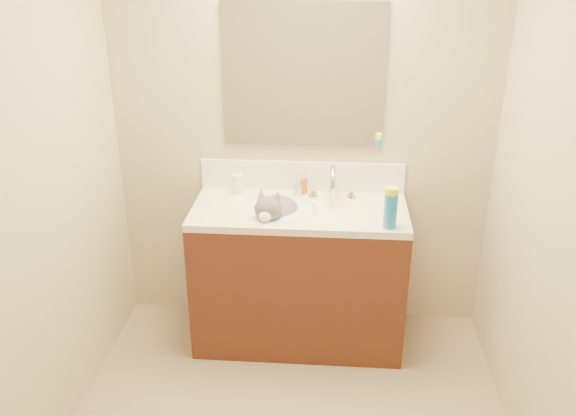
% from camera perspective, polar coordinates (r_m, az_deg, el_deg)
% --- Properties ---
extents(room_shell, '(2.24, 2.54, 2.52)m').
position_cam_1_polar(room_shell, '(2.26, -0.29, 4.51)').
color(room_shell, tan).
rests_on(room_shell, ground).
extents(vanity_cabinet, '(1.20, 0.55, 0.82)m').
position_cam_1_polar(vanity_cabinet, '(3.60, 1.02, -6.55)').
color(vanity_cabinet, '#461E12').
rests_on(vanity_cabinet, ground).
extents(counter_slab, '(1.20, 0.55, 0.04)m').
position_cam_1_polar(counter_slab, '(3.40, 1.07, -0.31)').
color(counter_slab, beige).
rests_on(counter_slab, vanity_cabinet).
extents(basin, '(0.45, 0.36, 0.14)m').
position_cam_1_polar(basin, '(3.40, -0.98, -1.22)').
color(basin, white).
rests_on(basin, vanity_cabinet).
extents(faucet, '(0.28, 0.20, 0.21)m').
position_cam_1_polar(faucet, '(3.48, 4.18, 2.12)').
color(faucet, silver).
rests_on(faucet, counter_slab).
extents(cat, '(0.34, 0.42, 0.32)m').
position_cam_1_polar(cat, '(3.39, -1.23, -0.58)').
color(cat, '#565356').
rests_on(cat, basin).
extents(backsplash, '(1.20, 0.02, 0.18)m').
position_cam_1_polar(backsplash, '(3.60, 1.34, 3.01)').
color(backsplash, white).
rests_on(backsplash, counter_slab).
extents(mirror, '(0.90, 0.02, 0.80)m').
position_cam_1_polar(mirror, '(3.43, 1.43, 12.24)').
color(mirror, white).
rests_on(mirror, room_shell).
extents(pill_bottle, '(0.07, 0.07, 0.11)m').
position_cam_1_polar(pill_bottle, '(3.58, -4.73, 2.26)').
color(pill_bottle, white).
rests_on(pill_bottle, counter_slab).
extents(pill_label, '(0.07, 0.07, 0.04)m').
position_cam_1_polar(pill_label, '(3.59, -4.72, 2.05)').
color(pill_label, orange).
rests_on(pill_label, pill_bottle).
extents(silver_jar, '(0.07, 0.07, 0.06)m').
position_cam_1_polar(silver_jar, '(3.56, 0.93, 1.68)').
color(silver_jar, '#B7B7BC').
rests_on(silver_jar, counter_slab).
extents(amber_bottle, '(0.05, 0.05, 0.10)m').
position_cam_1_polar(amber_bottle, '(3.57, 1.51, 2.08)').
color(amber_bottle, '#E04E1A').
rests_on(amber_bottle, counter_slab).
extents(toothbrush, '(0.02, 0.14, 0.01)m').
position_cam_1_polar(toothbrush, '(3.41, 2.40, 0.21)').
color(toothbrush, white).
rests_on(toothbrush, counter_slab).
extents(toothbrush_head, '(0.02, 0.03, 0.02)m').
position_cam_1_polar(toothbrush_head, '(3.41, 2.40, 0.25)').
color(toothbrush_head, '#6CADE7').
rests_on(toothbrush_head, counter_slab).
extents(spray_can, '(0.08, 0.08, 0.19)m').
position_cam_1_polar(spray_can, '(3.17, 9.56, -0.26)').
color(spray_can, '#1B7AC2').
rests_on(spray_can, counter_slab).
extents(spray_cap, '(0.08, 0.08, 0.04)m').
position_cam_1_polar(spray_cap, '(3.13, 9.69, 1.52)').
color(spray_cap, yellow).
rests_on(spray_cap, spray_can).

